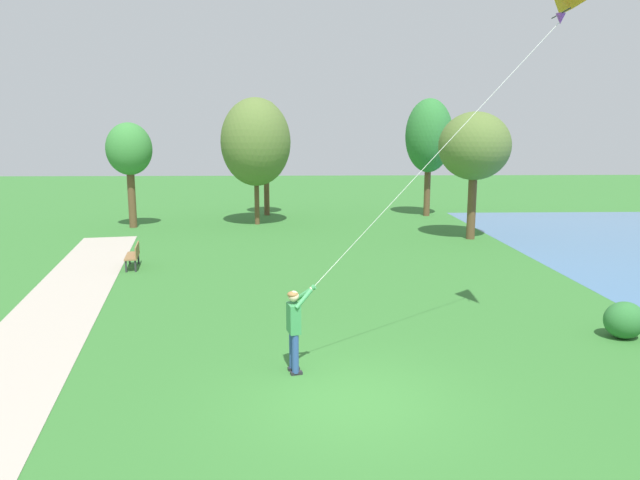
# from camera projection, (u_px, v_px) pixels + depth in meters

# --- Properties ---
(ground_plane) EXTENTS (120.00, 120.00, 0.00)m
(ground_plane) POSITION_uv_depth(u_px,v_px,m) (353.00, 401.00, 10.77)
(ground_plane) COLOR #33702D
(walkway_path) EXTENTS (8.26, 31.89, 0.02)m
(walkway_path) POSITION_uv_depth(u_px,v_px,m) (17.00, 364.00, 12.50)
(walkway_path) COLOR #ADA393
(walkway_path) RESTS_ON ground
(person_kite_flyer) EXTENTS (0.63, 0.51, 1.83)m
(person_kite_flyer) POSITION_uv_depth(u_px,v_px,m) (295.00, 323.00, 11.89)
(person_kite_flyer) COLOR #232328
(person_kite_flyer) RESTS_ON ground
(flying_kite) EXTENTS (5.41, 1.93, 5.98)m
(flying_kite) POSITION_uv_depth(u_px,v_px,m) (549.00, 11.00, 12.33)
(flying_kite) COLOR orange
(park_bench_near_walkway) EXTENTS (0.71, 1.56, 0.88)m
(park_bench_near_walkway) POSITION_uv_depth(u_px,v_px,m) (134.00, 254.00, 21.42)
(park_bench_near_walkway) COLOR olive
(park_bench_near_walkway) RESTS_ON ground
(tree_treeline_right) EXTENTS (3.25, 3.41, 5.85)m
(tree_treeline_right) POSITION_uv_depth(u_px,v_px,m) (474.00, 147.00, 26.74)
(tree_treeline_right) COLOR brown
(tree_treeline_right) RESTS_ON ground
(tree_treeline_center) EXTENTS (2.24, 1.86, 6.82)m
(tree_treeline_center) POSITION_uv_depth(u_px,v_px,m) (266.00, 138.00, 34.79)
(tree_treeline_center) COLOR brown
(tree_treeline_center) RESTS_ON ground
(tree_lakeside_far) EXTENTS (3.71, 4.12, 6.76)m
(tree_lakeside_far) POSITION_uv_depth(u_px,v_px,m) (256.00, 142.00, 31.20)
(tree_lakeside_far) COLOR brown
(tree_lakeside_far) RESTS_ON ground
(tree_lakeside_near) EXTENTS (2.34, 2.17, 5.43)m
(tree_lakeside_near) POSITION_uv_depth(u_px,v_px,m) (129.00, 151.00, 30.18)
(tree_lakeside_near) COLOR brown
(tree_lakeside_near) RESTS_ON ground
(tree_treeline_left) EXTENTS (2.75, 3.09, 6.90)m
(tree_treeline_left) POSITION_uv_depth(u_px,v_px,m) (429.00, 136.00, 34.48)
(tree_treeline_left) COLOR brown
(tree_treeline_left) RESTS_ON ground
(lakeside_shrub) EXTENTS (0.96, 0.83, 0.90)m
(lakeside_shrub) POSITION_uv_depth(u_px,v_px,m) (624.00, 320.00, 14.02)
(lakeside_shrub) COLOR #2D7033
(lakeside_shrub) RESTS_ON ground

